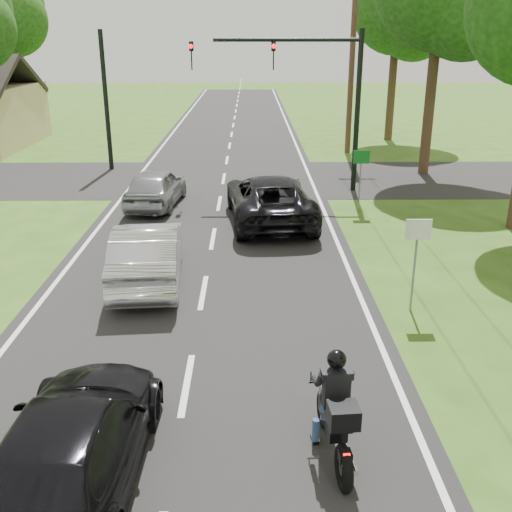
# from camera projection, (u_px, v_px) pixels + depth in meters

# --- Properties ---
(ground) EXTENTS (140.00, 140.00, 0.00)m
(ground) POSITION_uv_depth(u_px,v_px,m) (187.00, 385.00, 10.52)
(ground) COLOR #315417
(ground) RESTS_ON ground
(road) EXTENTS (8.00, 100.00, 0.01)m
(road) POSITION_uv_depth(u_px,v_px,m) (216.00, 219.00, 19.89)
(road) COLOR black
(road) RESTS_ON ground
(cross_road) EXTENTS (60.00, 7.00, 0.01)m
(cross_road) POSITION_uv_depth(u_px,v_px,m) (224.00, 179.00, 25.52)
(cross_road) COLOR black
(cross_road) RESTS_ON ground
(motorcycle_rider) EXTENTS (0.58, 2.01, 1.73)m
(motorcycle_rider) POSITION_uv_depth(u_px,v_px,m) (335.00, 417.00, 8.49)
(motorcycle_rider) COLOR black
(motorcycle_rider) RESTS_ON ground
(dark_suv) EXTENTS (3.05, 5.71, 1.53)m
(dark_suv) POSITION_uv_depth(u_px,v_px,m) (270.00, 198.00, 19.45)
(dark_suv) COLOR black
(dark_suv) RESTS_ON road
(silver_sedan) EXTENTS (1.93, 4.58, 1.47)m
(silver_sedan) POSITION_uv_depth(u_px,v_px,m) (148.00, 253.00, 14.69)
(silver_sedan) COLOR silver
(silver_sedan) RESTS_ON road
(silver_suv) EXTENTS (1.99, 4.16, 1.37)m
(silver_suv) POSITION_uv_depth(u_px,v_px,m) (156.00, 187.00, 21.22)
(silver_suv) COLOR gray
(silver_suv) RESTS_ON road
(dark_car_behind) EXTENTS (1.98, 4.61, 1.32)m
(dark_car_behind) POSITION_uv_depth(u_px,v_px,m) (72.00, 445.00, 7.93)
(dark_car_behind) COLOR black
(dark_car_behind) RESTS_ON road
(traffic_signal) EXTENTS (6.38, 0.44, 6.00)m
(traffic_signal) POSITION_uv_depth(u_px,v_px,m) (309.00, 82.00, 22.23)
(traffic_signal) COLOR black
(traffic_signal) RESTS_ON ground
(signal_pole_far) EXTENTS (0.20, 0.20, 6.00)m
(signal_pole_far) POSITION_uv_depth(u_px,v_px,m) (106.00, 102.00, 26.30)
(signal_pole_far) COLOR black
(signal_pole_far) RESTS_ON ground
(utility_pole_far) EXTENTS (1.60, 0.28, 10.00)m
(utility_pole_far) POSITION_uv_depth(u_px,v_px,m) (353.00, 50.00, 29.43)
(utility_pole_far) COLOR brown
(utility_pole_far) RESTS_ON ground
(sign_white) EXTENTS (0.55, 0.07, 2.12)m
(sign_white) POSITION_uv_depth(u_px,v_px,m) (417.00, 243.00, 12.80)
(sign_white) COLOR slate
(sign_white) RESTS_ON ground
(sign_green) EXTENTS (0.55, 0.07, 2.12)m
(sign_green) POSITION_uv_depth(u_px,v_px,m) (361.00, 166.00, 20.30)
(sign_green) COLOR slate
(sign_green) RESTS_ON ground
(tree_row_e) EXTENTS (5.28, 5.12, 9.61)m
(tree_row_e) POSITION_uv_depth(u_px,v_px,m) (403.00, 14.00, 32.40)
(tree_row_e) COLOR #332316
(tree_row_e) RESTS_ON ground
(tree_left_far) EXTENTS (5.76, 5.58, 10.14)m
(tree_left_far) POSITION_uv_depth(u_px,v_px,m) (2.00, 10.00, 35.80)
(tree_left_far) COLOR #332316
(tree_left_far) RESTS_ON ground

